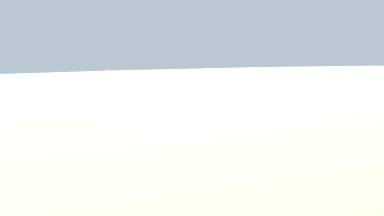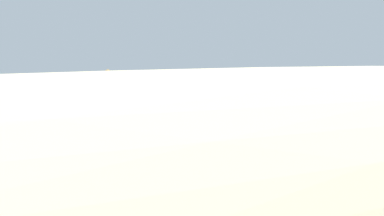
{
  "view_description": "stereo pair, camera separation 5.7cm",
  "coord_description": "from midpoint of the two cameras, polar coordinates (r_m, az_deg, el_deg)",
  "views": [
    {
      "loc": [
        -7.47,
        -12.27,
        3.01
      ],
      "look_at": [
        -0.79,
        0.77,
        1.41
      ],
      "focal_mm": 38.83,
      "sensor_mm": 36.0,
      "label": 1
    },
    {
      "loc": [
        -7.42,
        -12.3,
        3.01
      ],
      "look_at": [
        -0.79,
        0.77,
        1.41
      ],
      "focal_mm": 38.83,
      "sensor_mm": 36.0,
      "label": 2
    }
  ],
  "objects": [
    {
      "name": "sea_water",
      "position": [
        50.16,
        -18.55,
        2.49
      ],
      "size": [
        160.0,
        63.68,
        0.01
      ],
      "primitive_type": "cube",
      "color": "teal",
      "rests_on": "ground_plane"
    },
    {
      "name": "dune_ridge",
      "position": [
        6.82,
        22.77,
        -7.22
      ],
      "size": [
        38.31,
        7.79,
        2.97
      ],
      "primitive_type": "ellipsoid",
      "rotation": [
        0.0,
        0.0,
        0.03
      ],
      "color": "beige",
      "rests_on": "ground_plane"
    },
    {
      "name": "beach_umbrella_2",
      "position": [
        13.07,
        -11.57,
        3.96
      ],
      "size": [
        1.98,
        1.98,
        2.82
      ],
      "color": "brown",
      "rests_on": "ground_plane"
    },
    {
      "name": "lounge_chair_1",
      "position": [
        14.34,
        6.36,
        -4.12
      ],
      "size": [
        1.74,
        1.23,
        1.01
      ],
      "rotation": [
        0.0,
        0.0,
        1.99
      ],
      "color": "#199972",
      "rests_on": "ground_plane"
    },
    {
      "name": "beach_umbrella_5",
      "position": [
        20.24,
        23.16,
        3.54
      ],
      "size": [
        2.4,
        2.4,
        2.57
      ],
      "color": "brown",
      "rests_on": "ground_plane"
    },
    {
      "name": "lounge_chair_4",
      "position": [
        19.95,
        24.7,
        -1.58
      ],
      "size": [
        1.55,
        1.13,
        1.21
      ],
      "rotation": [
        0.0,
        0.0,
        1.13
      ],
      "color": "yellow",
      "rests_on": "ground_plane"
    },
    {
      "name": "ground_plane",
      "position": [
        14.68,
        4.03,
        -5.6
      ],
      "size": [
        160.0,
        160.0,
        0.0
      ],
      "primitive_type": "plane",
      "color": "beige"
    },
    {
      "name": "beach_umbrella_3",
      "position": [
        15.17,
        2.26,
        3.48
      ],
      "size": [
        2.19,
        2.19,
        2.57
      ],
      "color": "brown",
      "rests_on": "ground_plane"
    },
    {
      "name": "beach_umbrella_4",
      "position": [
        17.39,
        14.32,
        4.23
      ],
      "size": [
        2.19,
        2.19,
        2.7
      ],
      "color": "brown",
      "rests_on": "ground_plane"
    },
    {
      "name": "lounge_chair_0",
      "position": [
        17.14,
        17.11,
        -2.68
      ],
      "size": [
        1.49,
        0.62,
        0.97
      ],
      "rotation": [
        0.0,
        0.0,
        1.59
      ],
      "color": "red",
      "rests_on": "ground_plane"
    },
    {
      "name": "cooler_box",
      "position": [
        13.55,
        -2.81,
        -5.9
      ],
      "size": [
        0.54,
        0.66,
        0.32
      ],
      "primitive_type": "cube",
      "rotation": [
        0.0,
        0.0,
        1.97
      ],
      "color": "white",
      "rests_on": "ground_plane"
    }
  ]
}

